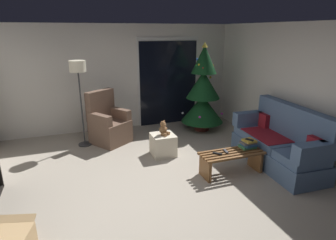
% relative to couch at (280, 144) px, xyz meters
% --- Properties ---
extents(ground_plane, '(7.00, 7.00, 0.00)m').
position_rel_couch_xyz_m(ground_plane, '(-2.32, -0.03, -0.40)').
color(ground_plane, '#9E9384').
extents(wall_back, '(5.72, 0.12, 2.50)m').
position_rel_couch_xyz_m(wall_back, '(-2.32, 3.03, 0.85)').
color(wall_back, silver).
rests_on(wall_back, ground).
extents(wall_right, '(0.12, 6.00, 2.50)m').
position_rel_couch_xyz_m(wall_right, '(0.54, -0.03, 0.85)').
color(wall_right, silver).
rests_on(wall_right, ground).
extents(patio_door_frame, '(1.60, 0.02, 2.20)m').
position_rel_couch_xyz_m(patio_door_frame, '(-1.10, 2.96, 0.70)').
color(patio_door_frame, silver).
rests_on(patio_door_frame, ground).
extents(patio_door_glass, '(1.50, 0.02, 2.10)m').
position_rel_couch_xyz_m(patio_door_glass, '(-1.10, 2.94, 0.65)').
color(patio_door_glass, black).
rests_on(patio_door_glass, ground).
extents(couch, '(0.88, 1.98, 1.08)m').
position_rel_couch_xyz_m(couch, '(0.00, 0.00, 0.00)').
color(couch, slate).
rests_on(couch, ground).
extents(coffee_table, '(1.10, 0.40, 0.39)m').
position_rel_couch_xyz_m(coffee_table, '(-1.02, -0.02, -0.14)').
color(coffee_table, brown).
rests_on(coffee_table, ground).
extents(remote_graphite, '(0.07, 0.16, 0.02)m').
position_rel_couch_xyz_m(remote_graphite, '(-1.11, 0.03, 0.01)').
color(remote_graphite, '#333338').
rests_on(remote_graphite, coffee_table).
extents(remote_black, '(0.14, 0.15, 0.02)m').
position_rel_couch_xyz_m(remote_black, '(-1.29, -0.01, 0.01)').
color(remote_black, black).
rests_on(remote_black, coffee_table).
extents(book_stack, '(0.26, 0.22, 0.15)m').
position_rel_couch_xyz_m(book_stack, '(-0.66, 0.04, 0.07)').
color(book_stack, '#337042').
rests_on(book_stack, coffee_table).
extents(cell_phone, '(0.13, 0.16, 0.01)m').
position_rel_couch_xyz_m(cell_phone, '(-0.65, 0.03, 0.15)').
color(cell_phone, black).
rests_on(cell_phone, book_stack).
extents(christmas_tree, '(1.01, 1.01, 2.10)m').
position_rel_couch_xyz_m(christmas_tree, '(-0.51, 2.15, 0.53)').
color(christmas_tree, '#4C1E19').
rests_on(christmas_tree, ground).
extents(armchair, '(0.95, 0.95, 1.13)m').
position_rel_couch_xyz_m(armchair, '(-2.78, 2.11, 0.00)').
color(armchair, brown).
rests_on(armchair, ground).
extents(floor_lamp, '(0.32, 0.32, 1.78)m').
position_rel_couch_xyz_m(floor_lamp, '(-3.29, 2.12, 1.11)').
color(floor_lamp, '#2D2D30').
rests_on(floor_lamp, ground).
extents(ottoman, '(0.44, 0.44, 0.42)m').
position_rel_couch_xyz_m(ottoman, '(-1.87, 1.08, -0.19)').
color(ottoman, beige).
rests_on(ottoman, ground).
extents(teddy_bear_chestnut, '(0.21, 0.22, 0.29)m').
position_rel_couch_xyz_m(teddy_bear_chestnut, '(-1.87, 1.07, 0.14)').
color(teddy_bear_chestnut, brown).
rests_on(teddy_bear_chestnut, ottoman).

